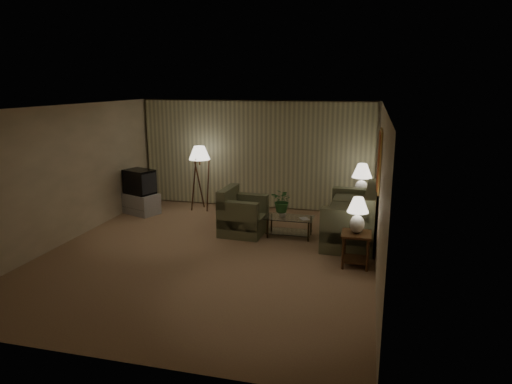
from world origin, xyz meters
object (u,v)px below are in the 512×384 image
Objects in this scene: side_table_far at (360,206)px; armchair at (243,216)px; table_lamp_far at (362,178)px; crt_tv at (140,182)px; ottoman at (237,209)px; vase at (282,213)px; sofa at (351,219)px; side_table_near at (356,244)px; floor_lamp at (200,177)px; table_lamp_near at (358,212)px; coffee_table at (289,224)px; tv_cabinet at (141,203)px.

armchair is at bearing -149.53° from side_table_far.
table_lamp_far reaches higher than crt_tv.
ottoman is 4.06× the size of vase.
ottoman is at bearing 25.21° from crt_tv.
armchair is (-2.21, -0.14, -0.05)m from sofa.
crt_tv is (-2.84, 0.86, 0.41)m from armchair.
floor_lamp reaches higher than side_table_near.
floor_lamp is (-3.90, 2.74, -0.13)m from table_lamp_near.
coffee_table is (-1.38, 1.25, -0.13)m from side_table_near.
table_lamp_far is 4.67× the size of vase.
sofa reaches higher than armchair.
armchair is 2.72m from table_lamp_near.
tv_cabinet is 3.77m from vase.
armchair reaches higher than side_table_near.
armchair is 2.65m from side_table_near.
sofa is 2.07× the size of coffee_table.
table_lamp_far reaches higher than tv_cabinet.
floor_lamp is at bearing -107.88° from sofa.
ottoman is at bearing -106.05° from sofa.
table_lamp_near is at bearing -114.08° from armchair.
crt_tv reaches higher than vase.
armchair is 2.22m from floor_lamp.
tv_cabinet is at bearing -152.95° from floor_lamp.
table_lamp_far is at bearing 90.00° from table_lamp_near.
vase reaches higher than tv_cabinet.
side_table_near is 0.37× the size of floor_lamp.
tv_cabinet is 6.06× the size of vase.
floor_lamp is (1.30, 0.66, 0.59)m from tv_cabinet.
coffee_table is at bearing 137.93° from side_table_near.
floor_lamp is (-3.90, 0.14, -0.21)m from table_lamp_far.
table_lamp_far is at bearing 41.34° from vase.
crt_tv is at bearing -174.24° from table_lamp_far.
table_lamp_near is at bearing -90.00° from side_table_far.
armchair is 0.63× the size of floor_lamp.
table_lamp_far is 5.23m from crt_tv.
table_lamp_far is at bearing 26.94° from crt_tv.
floor_lamp is at bearing 48.24° from crt_tv.
tv_cabinet is at bearing 158.24° from side_table_near.
side_table_near is at bearing -90.00° from side_table_far.
ottoman is at bearing 145.31° from coffee_table.
sofa is at bearing 96.34° from table_lamp_near.
floor_lamp reaches higher than side_table_far.
table_lamp_near is 0.78× the size of crt_tv.
armchair is at bearing -177.72° from coffee_table.
tv_cabinet is at bearing -174.24° from table_lamp_far.
table_lamp_near is 0.82× the size of table_lamp_far.
sofa is 12.44× the size of vase.
coffee_table is at bearing -84.65° from armchair.
floor_lamp is (-3.90, 0.14, 0.45)m from side_table_far.
side_table_near is at bearing -39.16° from vase.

